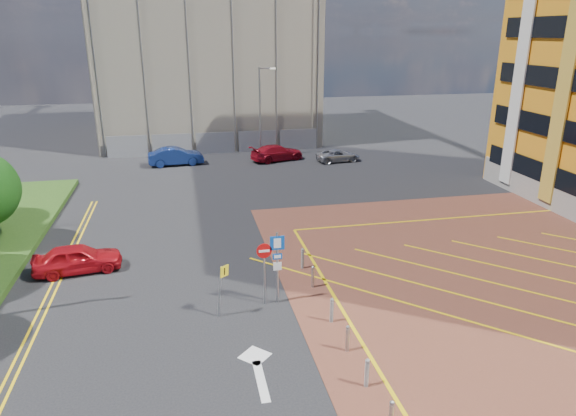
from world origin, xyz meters
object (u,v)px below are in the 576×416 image
object	(u,v)px
warning_sign	(221,284)
car_blue_back	(176,156)
car_red_left	(78,258)
car_red_back	(277,153)
lamp_back	(261,109)
car_silver_back	(338,155)
sign_cluster	(272,261)

from	to	relation	value
warning_sign	car_blue_back	size ratio (longest dim) A/B	0.48
car_red_left	car_red_back	size ratio (longest dim) A/B	0.84
warning_sign	car_red_back	xyz separation A→B (m)	(7.06, 25.70, -0.73)
car_red_left	car_red_back	xyz separation A→B (m)	(13.48, 20.20, 0.01)
lamp_back	car_silver_back	xyz separation A→B (m)	(6.32, -3.41, -3.82)
car_silver_back	car_blue_back	bearing A→B (deg)	76.88
sign_cluster	car_red_back	bearing A→B (deg)	78.98
lamp_back	car_red_left	xyz separation A→B (m)	(-12.38, -22.14, -3.67)
lamp_back	car_blue_back	distance (m)	8.74
lamp_back	car_blue_back	size ratio (longest dim) A/B	1.72
sign_cluster	car_red_back	xyz separation A→B (m)	(4.88, 25.08, -1.25)
car_silver_back	car_red_back	bearing A→B (deg)	67.52
car_red_back	car_silver_back	distance (m)	5.42
sign_cluster	car_silver_back	distance (m)	25.71
car_blue_back	car_silver_back	world-z (taller)	car_blue_back
sign_cluster	car_silver_back	xyz separation A→B (m)	(10.10, 23.60, -1.42)
sign_cluster	warning_sign	world-z (taller)	sign_cluster
sign_cluster	lamp_back	bearing A→B (deg)	82.03
car_blue_back	warning_sign	bearing A→B (deg)	178.78
warning_sign	car_red_left	xyz separation A→B (m)	(-6.42, 5.50, -0.74)
warning_sign	car_silver_back	distance (m)	27.17
sign_cluster	car_red_left	distance (m)	9.97
lamp_back	warning_sign	distance (m)	28.42
lamp_back	car_blue_back	world-z (taller)	lamp_back
lamp_back	car_silver_back	bearing A→B (deg)	-28.39
car_blue_back	sign_cluster	bearing A→B (deg)	-176.24
sign_cluster	car_silver_back	bearing A→B (deg)	66.83
sign_cluster	car_blue_back	world-z (taller)	sign_cluster
car_red_left	car_red_back	world-z (taller)	car_red_back
lamp_back	warning_sign	size ratio (longest dim) A/B	3.56
car_red_left	car_silver_back	size ratio (longest dim) A/B	1.04
warning_sign	car_blue_back	bearing A→B (deg)	93.98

